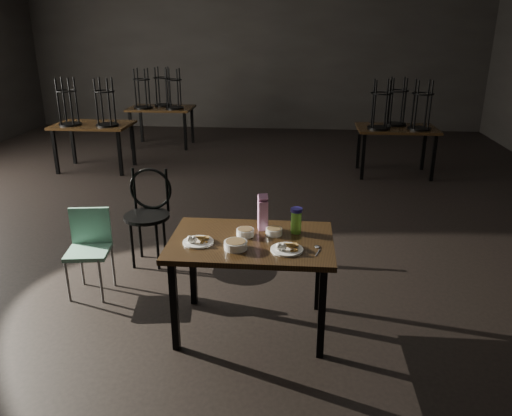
# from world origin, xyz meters

# --- Properties ---
(room) EXTENTS (12.00, 12.04, 3.22)m
(room) POSITION_xyz_m (-0.06, 0.01, 2.33)
(room) COLOR black
(room) RESTS_ON ground
(main_table) EXTENTS (1.20, 0.80, 0.75)m
(main_table) POSITION_xyz_m (0.69, -2.01, 0.67)
(main_table) COLOR black
(main_table) RESTS_ON ground
(plate_left) EXTENTS (0.22, 0.22, 0.07)m
(plate_left) POSITION_xyz_m (0.31, -2.10, 0.77)
(plate_left) COLOR white
(plate_left) RESTS_ON main_table
(plate_right) EXTENTS (0.23, 0.23, 0.07)m
(plate_right) POSITION_xyz_m (0.96, -2.17, 0.77)
(plate_right) COLOR white
(plate_right) RESTS_ON main_table
(bowl_near) EXTENTS (0.13, 0.13, 0.05)m
(bowl_near) POSITION_xyz_m (0.64, -1.94, 0.78)
(bowl_near) COLOR white
(bowl_near) RESTS_ON main_table
(bowl_far) EXTENTS (0.12, 0.12, 0.05)m
(bowl_far) POSITION_xyz_m (0.85, -1.90, 0.78)
(bowl_far) COLOR white
(bowl_far) RESTS_ON main_table
(bowl_big) EXTENTS (0.16, 0.16, 0.06)m
(bowl_big) POSITION_xyz_m (0.60, -2.18, 0.78)
(bowl_big) COLOR white
(bowl_big) RESTS_ON main_table
(juice_carton) EXTENTS (0.09, 0.09, 0.29)m
(juice_carton) POSITION_xyz_m (0.76, -1.80, 0.88)
(juice_carton) COLOR #991B74
(juice_carton) RESTS_ON main_table
(water_bottle) EXTENTS (0.10, 0.10, 0.20)m
(water_bottle) POSITION_xyz_m (1.02, -1.85, 0.85)
(water_bottle) COLOR #75D83F
(water_bottle) RESTS_ON main_table
(spoon) EXTENTS (0.05, 0.19, 0.01)m
(spoon) POSITION_xyz_m (1.17, -2.11, 0.75)
(spoon) COLOR silver
(spoon) RESTS_ON main_table
(bentwood_chair) EXTENTS (0.44, 0.44, 0.93)m
(bentwood_chair) POSITION_xyz_m (-0.42, -0.90, 0.55)
(bentwood_chair) COLOR black
(bentwood_chair) RESTS_ON ground
(school_chair) EXTENTS (0.39, 0.39, 0.75)m
(school_chair) POSITION_xyz_m (-0.76, -1.55, 0.45)
(school_chair) COLOR #6AA58C
(school_chair) RESTS_ON ground
(bg_table_left) EXTENTS (1.20, 0.80, 1.48)m
(bg_table_left) POSITION_xyz_m (-2.26, 2.27, 0.75)
(bg_table_left) COLOR black
(bg_table_left) RESTS_ON ground
(bg_table_right) EXTENTS (1.20, 0.80, 1.48)m
(bg_table_right) POSITION_xyz_m (2.51, 2.42, 0.78)
(bg_table_right) COLOR black
(bg_table_right) RESTS_ON ground
(bg_table_far) EXTENTS (1.20, 0.80, 1.48)m
(bg_table_far) POSITION_xyz_m (-1.62, 4.05, 0.78)
(bg_table_far) COLOR black
(bg_table_far) RESTS_ON ground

